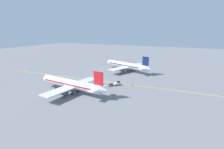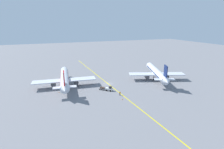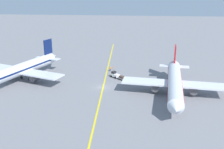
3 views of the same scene
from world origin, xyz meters
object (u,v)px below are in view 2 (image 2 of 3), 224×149
(baggage_tug_white, at_px, (109,89))
(baggage_cart_trailing, at_px, (102,88))
(ground_crew_worker, at_px, (120,93))
(airplane_adjacent_stand, at_px, (156,72))
(traffic_cone_mid_apron, at_px, (122,99))
(airplane_at_gate, at_px, (65,79))
(traffic_cone_near_nose, at_px, (59,92))

(baggage_tug_white, bearing_deg, baggage_cart_trailing, 138.09)
(baggage_tug_white, xyz_separation_m, ground_crew_worker, (2.20, -6.36, 0.01))
(baggage_tug_white, relative_size, ground_crew_worker, 1.93)
(airplane_adjacent_stand, height_order, traffic_cone_mid_apron, airplane_adjacent_stand)
(airplane_at_gate, bearing_deg, baggage_tug_white, -36.91)
(baggage_cart_trailing, xyz_separation_m, traffic_cone_near_nose, (-18.01, 3.41, -0.49))
(ground_crew_worker, height_order, traffic_cone_mid_apron, ground_crew_worker)
(airplane_at_gate, xyz_separation_m, traffic_cone_mid_apron, (18.43, -23.32, -3.43))
(airplane_adjacent_stand, distance_m, ground_crew_worker, 29.08)
(traffic_cone_near_nose, height_order, traffic_cone_mid_apron, same)
(baggage_tug_white, relative_size, baggage_cart_trailing, 1.13)
(traffic_cone_near_nose, bearing_deg, ground_crew_worker, -27.84)
(airplane_at_gate, relative_size, ground_crew_worker, 21.16)
(traffic_cone_near_nose, distance_m, traffic_cone_mid_apron, 27.11)
(traffic_cone_mid_apron, bearing_deg, airplane_adjacent_stand, 31.83)
(airplane_at_gate, xyz_separation_m, airplane_adjacent_stand, (45.35, -6.60, 0.00))
(airplane_adjacent_stand, xyz_separation_m, ground_crew_worker, (-26.07, -12.58, -2.80))
(airplane_at_gate, bearing_deg, airplane_adjacent_stand, -8.29)
(ground_crew_worker, relative_size, traffic_cone_mid_apron, 3.05)
(airplane_adjacent_stand, xyz_separation_m, traffic_cone_near_nose, (-48.73, -0.61, -3.43))
(airplane_at_gate, relative_size, traffic_cone_near_nose, 64.62)
(traffic_cone_mid_apron, bearing_deg, baggage_cart_trailing, 106.69)
(airplane_adjacent_stand, bearing_deg, ground_crew_worker, -154.24)
(airplane_adjacent_stand, bearing_deg, traffic_cone_near_nose, -179.28)
(baggage_cart_trailing, bearing_deg, traffic_cone_near_nose, 169.28)
(airplane_adjacent_stand, height_order, traffic_cone_near_nose, airplane_adjacent_stand)
(traffic_cone_mid_apron, bearing_deg, airplane_at_gate, 128.32)
(ground_crew_worker, distance_m, traffic_cone_near_nose, 25.64)
(airplane_at_gate, distance_m, baggage_cart_trailing, 18.31)
(baggage_tug_white, relative_size, traffic_cone_near_nose, 5.88)
(airplane_adjacent_stand, xyz_separation_m, baggage_cart_trailing, (-30.73, -4.02, -2.95))
(baggage_cart_trailing, xyz_separation_m, traffic_cone_mid_apron, (3.80, -12.69, -0.49))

